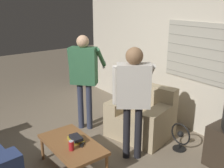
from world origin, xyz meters
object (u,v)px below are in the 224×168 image
floor_fan (180,137)px  armchair_beige (142,117)px  spare_remote (82,144)px  person_right_standing (133,90)px  soda_can (71,146)px  person_left_standing (84,71)px  coffee_table (72,145)px  book_stack (76,139)px

floor_fan → armchair_beige: bearing=-170.2°
armchair_beige → spare_remote: bearing=87.0°
person_right_standing → spare_remote: person_right_standing is taller
soda_can → spare_remote: size_ratio=1.04×
person_right_standing → person_left_standing: bearing=131.0°
coffee_table → spare_remote: size_ratio=8.03×
person_left_standing → soda_can: person_left_standing is taller
armchair_beige → person_right_standing: bearing=110.9°
person_left_standing → person_right_standing: 1.17m
spare_remote → floor_fan: size_ratio=0.28×
person_left_standing → book_stack: bearing=-78.7°
spare_remote → floor_fan: (0.44, 1.43, -0.19)m
armchair_beige → coffee_table: bearing=81.4°
person_left_standing → book_stack: 1.29m
person_right_standing → armchair_beige: bearing=73.9°
spare_remote → book_stack: bearing=146.6°
floor_fan → person_right_standing: bearing=-112.7°
spare_remote → floor_fan: bearing=28.8°
soda_can → spare_remote: (-0.02, 0.17, -0.05)m
book_stack → spare_remote: book_stack is taller
person_left_standing → book_stack: person_left_standing is taller
book_stack → soda_can: soda_can is taller
soda_can → floor_fan: 1.67m
book_stack → armchair_beige: bearing=95.8°
soda_can → floor_fan: (0.42, 1.60, -0.24)m
book_stack → soda_can: 0.21m
person_left_standing → floor_fan: 1.84m
person_left_standing → floor_fan: size_ratio=3.79×
armchair_beige → floor_fan: bearing=175.6°
armchair_beige → floor_fan: size_ratio=2.55×
coffee_table → floor_fan: size_ratio=2.27×
person_right_standing → book_stack: person_right_standing is taller
coffee_table → floor_fan: floor_fan is taller
floor_fan → coffee_table: bearing=-110.6°
armchair_beige → book_stack: 1.34m
armchair_beige → floor_fan: 0.72m
coffee_table → spare_remote: bearing=33.6°
person_left_standing → spare_remote: (1.02, -0.68, -0.63)m
book_stack → floor_fan: bearing=68.6°
coffee_table → armchair_beige: bearing=95.5°
armchair_beige → person_left_standing: size_ratio=0.67×
person_left_standing → soda_can: size_ratio=12.92×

